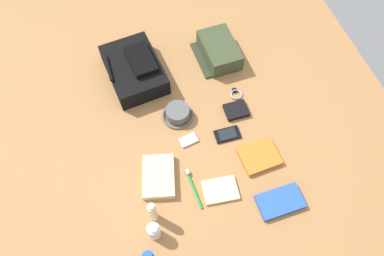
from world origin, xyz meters
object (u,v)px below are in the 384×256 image
bucket_hat (178,113)px  media_player (189,140)px  travel_guidebook (259,156)px  folded_towel (159,176)px  toothbrush (193,186)px  wristwatch (236,94)px  lotion_bottle (153,212)px  paperback_novel (280,202)px  wallet (236,110)px  notepad (220,190)px  toiletry_pouch (219,51)px  cell_phone (227,134)px  toothpaste_tube (154,231)px  backpack (135,69)px

bucket_hat → media_player: size_ratio=1.69×
travel_guidebook → folded_towel: 0.47m
toothbrush → wristwatch: bearing=-41.3°
lotion_bottle → paperback_novel: (-0.10, -0.53, -0.06)m
lotion_bottle → wristwatch: lotion_bottle is taller
bucket_hat → wallet: (-0.06, -0.28, -0.01)m
lotion_bottle → toothbrush: size_ratio=0.84×
paperback_novel → notepad: (0.13, 0.23, -0.00)m
toiletry_pouch → notepad: size_ratio=1.75×
cell_phone → wallet: wallet is taller
wallet → cell_phone: bearing=142.9°
toothpaste_tube → wallet: toothpaste_tube is taller
toothbrush → notepad: (-0.05, -0.11, 0.00)m
backpack → wristwatch: bearing=-120.4°
toothbrush → folded_towel: bearing=57.3°
backpack → toothpaste_tube: (-0.82, 0.11, -0.00)m
cell_phone → media_player: (0.03, 0.18, -0.00)m
bucket_hat → toothbrush: 0.37m
bucket_hat → toothpaste_tube: bearing=154.1°
media_player → paperback_novel: bearing=-144.7°
bucket_hat → lotion_bottle: (-0.45, 0.24, 0.05)m
toothpaste_tube → notepad: size_ratio=0.73×
backpack → paperback_novel: size_ratio=1.95×
toothpaste_tube → wallet: size_ratio=0.99×
toiletry_pouch → media_player: 0.53m
media_player → notepad: 0.28m
lotion_bottle → backpack: bearing=-7.4°
lotion_bottle → travel_guidebook: bearing=-76.8°
toiletry_pouch → paperback_novel: bearing=179.0°
wallet → bucket_hat: bearing=78.7°
lotion_bottle → media_player: (0.30, -0.25, -0.07)m
toothbrush → wallet: size_ratio=1.72×
backpack → media_player: 0.47m
travel_guidebook → folded_towel: folded_towel is taller
toothpaste_tube → media_player: size_ratio=1.20×
cell_phone → media_player: cell_phone is taller
travel_guidebook → folded_towel: bearing=85.0°
toothpaste_tube → toothbrush: 0.26m
wallet → toiletry_pouch: bearing=-4.2°
media_player → wallet: 0.28m
toiletry_pouch → wallet: 0.36m
cell_phone → toothbrush: 0.31m
backpack → toiletry_pouch: (-0.01, -0.45, -0.01)m
toiletry_pouch → cell_phone: 0.48m
cell_phone → notepad: bearing=153.6°
lotion_bottle → bucket_hat: bearing=-27.7°
backpack → toiletry_pouch: 0.45m
paperback_novel → folded_towel: (0.27, 0.47, 0.01)m
paperback_novel → media_player: size_ratio=2.16×
backpack → paperback_novel: 0.95m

